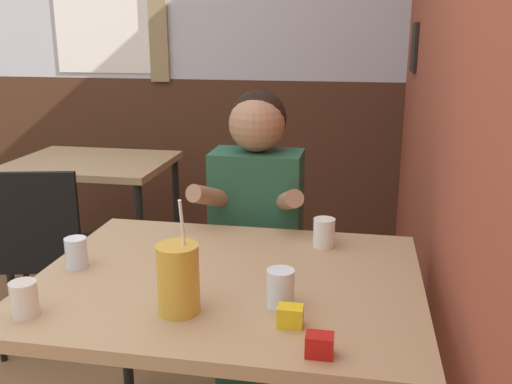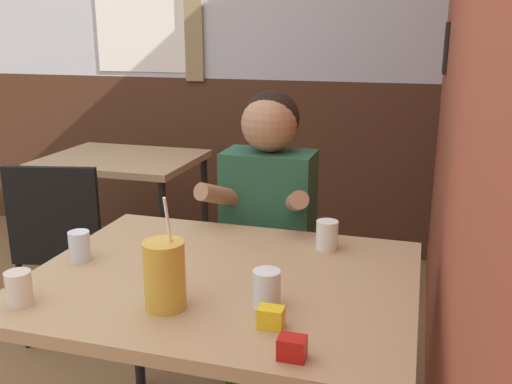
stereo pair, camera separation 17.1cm
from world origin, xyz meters
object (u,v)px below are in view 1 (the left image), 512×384
Objects in this scene: main_table at (228,296)px; background_table at (93,176)px; chair_near_window at (42,245)px; person_seated at (257,235)px; cocktail_pitcher at (178,279)px.

main_table is 1.31× the size of background_table.
background_table is 0.69m from chair_near_window.
main_table is 0.91× the size of person_seated.
chair_near_window is at bearing 146.11° from main_table.
person_seated is (-0.03, 0.60, -0.03)m from main_table.
chair_near_window is at bearing 136.02° from cocktail_pitcher.
main_table is at bearing -47.03° from chair_near_window.
chair_near_window is at bearing 176.06° from person_seated.
chair_near_window is 2.89× the size of cocktail_pitcher.
main_table is 3.68× the size of cocktail_pitcher.
background_table is 0.97× the size of chair_near_window.
person_seated is (1.04, -0.74, -0.01)m from background_table.
main_table is 1.27× the size of chair_near_window.
person_seated is at bearing -17.07° from chair_near_window.
main_table is at bearing -87.53° from person_seated.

